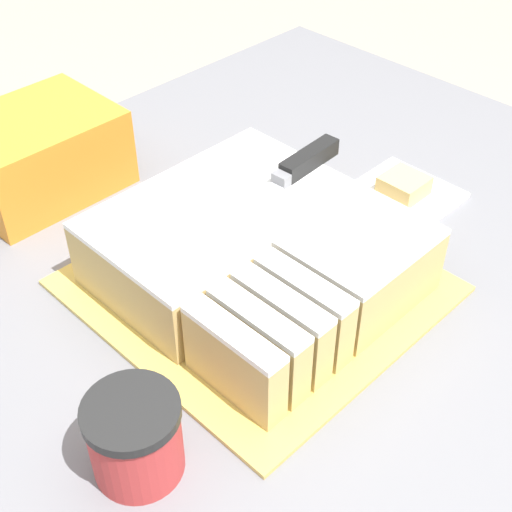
% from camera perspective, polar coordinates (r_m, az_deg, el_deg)
% --- Properties ---
extents(cake_board, '(0.36, 0.38, 0.01)m').
position_cam_1_polar(cake_board, '(0.86, -0.00, -2.38)').
color(cake_board, gold).
rests_on(cake_board, countertop).
extents(cake, '(0.30, 0.32, 0.09)m').
position_cam_1_polar(cake, '(0.83, -0.02, 0.25)').
color(cake, tan).
rests_on(cake, cake_board).
extents(knife, '(0.28, 0.04, 0.02)m').
position_cam_1_polar(knife, '(0.88, 3.11, 6.93)').
color(knife, silver).
rests_on(knife, cake).
extents(coffee_cup, '(0.09, 0.09, 0.09)m').
position_cam_1_polar(coffee_cup, '(0.68, -9.64, -14.13)').
color(coffee_cup, '#B23333').
rests_on(coffee_cup, countertop).
extents(paper_napkin, '(0.14, 0.14, 0.01)m').
position_cam_1_polar(paper_napkin, '(1.03, 11.62, 4.78)').
color(paper_napkin, white).
rests_on(paper_napkin, countertop).
extents(brownie, '(0.06, 0.06, 0.03)m').
position_cam_1_polar(brownie, '(1.02, 11.74, 5.54)').
color(brownie, tan).
rests_on(brownie, paper_napkin).
extents(storage_box, '(0.21, 0.17, 0.11)m').
position_cam_1_polar(storage_box, '(1.04, -17.04, 7.83)').
color(storage_box, orange).
rests_on(storage_box, countertop).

